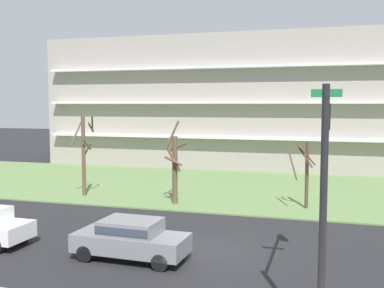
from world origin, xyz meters
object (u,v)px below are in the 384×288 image
(tree_left, at_px, (175,166))
(sedan_gray_center_left, at_px, (131,237))
(traffic_signal_mast, at_px, (325,161))
(tree_center, at_px, (305,172))
(tree_far_left, at_px, (84,152))

(tree_left, relative_size, sedan_gray_center_left, 1.12)
(tree_left, xyz_separation_m, sedan_gray_center_left, (1.49, -9.73, -1.45))
(sedan_gray_center_left, bearing_deg, traffic_signal_mast, -19.40)
(tree_center, height_order, traffic_signal_mast, traffic_signal_mast)
(tree_center, xyz_separation_m, sedan_gray_center_left, (-6.01, -10.57, -1.29))
(tree_far_left, distance_m, traffic_signal_mast, 20.02)
(sedan_gray_center_left, bearing_deg, tree_center, 62.49)
(tree_center, bearing_deg, sedan_gray_center_left, -119.61)
(sedan_gray_center_left, bearing_deg, tree_far_left, 129.28)
(tree_center, bearing_deg, traffic_signal_mast, -85.33)
(tree_center, distance_m, sedan_gray_center_left, 12.23)
(sedan_gray_center_left, distance_m, traffic_signal_mast, 8.41)
(tree_center, xyz_separation_m, traffic_signal_mast, (1.09, -13.37, 2.25))
(tree_far_left, relative_size, tree_left, 1.06)
(tree_left, xyz_separation_m, tree_center, (7.50, 0.84, -0.16))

